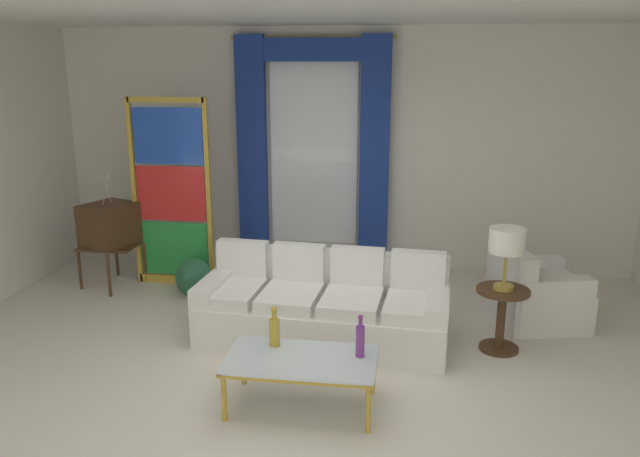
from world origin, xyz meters
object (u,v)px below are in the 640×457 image
Objects in this scene: couch_white_long at (324,306)px; table_lamp_brass at (507,243)px; vintage_tv at (109,226)px; stained_glass_divider at (172,197)px; bottle_blue_decanter at (360,339)px; armchair_white at (533,295)px; peacock_figurine at (190,280)px; coffee_table at (301,362)px; round_side_table at (501,314)px; bottle_crystal_tall at (275,330)px.

table_lamp_brass is at bearing -2.31° from couch_white_long.
vintage_tv is 0.80m from stained_glass_divider.
couch_white_long is at bearing 110.02° from bottle_blue_decanter.
armchair_white reaches higher than peacock_figurine.
coffee_table is at bearing -51.75° from peacock_figurine.
round_side_table is 1.04× the size of table_lamp_brass.
bottle_crystal_tall is (-0.25, 0.18, 0.17)m from coffee_table.
round_side_table is at bearing 36.93° from coffee_table.
table_lamp_brass is at bearing -14.32° from peacock_figurine.
round_side_table is (4.32, -1.10, -0.37)m from vintage_tv.
armchair_white reaches higher than coffee_table.
table_lamp_brass is at bearing -19.55° from stained_glass_divider.
armchair_white is 1.67× the size of round_side_table.
couch_white_long is at bearing -162.75° from armchair_white.
armchair_white is (1.61, 1.84, -0.26)m from bottle_blue_decanter.
couch_white_long is 1.09× the size of stained_glass_divider.
bottle_crystal_tall is 2.17m from round_side_table.
peacock_figurine is (-1.63, 0.77, -0.09)m from couch_white_long.
peacock_figurine is (-2.07, 1.98, -0.33)m from bottle_blue_decanter.
bottle_blue_decanter is 0.35× the size of armchair_white.
coffee_table is 2.01× the size of table_lamp_brass.
round_side_table is at bearing -14.32° from peacock_figurine.
bottle_crystal_tall is 0.24× the size of vintage_tv.
bottle_blue_decanter is 2.46m from armchair_white.
couch_white_long is 7.26× the size of bottle_crystal_tall.
couch_white_long reaches higher than round_side_table.
coffee_table is 3.57m from vintage_tv.
bottle_crystal_tall is 2.36m from peacock_figurine.
armchair_white is 1.10m from table_lamp_brass.
armchair_white is (2.29, 1.75, -0.25)m from bottle_crystal_tall.
bottle_blue_decanter is at bearing -7.76° from bottle_crystal_tall.
couch_white_long is 2.09× the size of coffee_table.
couch_white_long reaches higher than armchair_white.
coffee_table is 0.52× the size of stained_glass_divider.
armchair_white is 0.81m from round_side_table.
couch_white_long is 2.14m from armchair_white.
couch_white_long reaches higher than bottle_blue_decanter.
coffee_table is 0.48m from bottle_blue_decanter.
stained_glass_divider is (-4.01, 0.58, 0.77)m from armchair_white.
coffee_table is 3.47× the size of bottle_crystal_tall.
bottle_blue_decanter is 0.26× the size of vintage_tv.
vintage_tv reaches higher than round_side_table.
couch_white_long reaches higher than bottle_crystal_tall.
stained_glass_divider is (-1.97, 2.51, 0.69)m from coffee_table.
vintage_tv is 4.46m from table_lamp_brass.
armchair_white is at bearing 17.25° from couch_white_long.
armchair_white is at bearing -8.20° from stained_glass_divider.
peacock_figurine is 1.01× the size of round_side_table.
table_lamp_brass is at bearing 29.11° from bottle_crystal_tall.
bottle_blue_decanter is at bearing -45.21° from stained_glass_divider.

